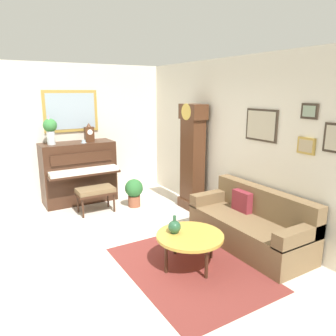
% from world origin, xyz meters
% --- Properties ---
extents(ground_plane, '(6.40, 6.00, 0.10)m').
position_xyz_m(ground_plane, '(0.00, 0.00, -0.05)').
color(ground_plane, beige).
extents(wall_left, '(0.13, 4.90, 2.80)m').
position_xyz_m(wall_left, '(-2.60, 0.01, 1.41)').
color(wall_left, silver).
rests_on(wall_left, ground_plane).
extents(wall_back, '(5.30, 0.13, 2.80)m').
position_xyz_m(wall_back, '(0.02, 2.40, 1.40)').
color(wall_back, silver).
rests_on(wall_back, ground_plane).
extents(area_rug, '(2.10, 1.50, 0.01)m').
position_xyz_m(area_rug, '(1.11, 0.80, 0.00)').
color(area_rug, maroon).
rests_on(area_rug, ground_plane).
extents(piano, '(0.87, 1.44, 1.24)m').
position_xyz_m(piano, '(-2.23, 0.35, 0.63)').
color(piano, '#3D2316').
rests_on(piano, ground_plane).
extents(piano_bench, '(0.42, 0.70, 0.48)m').
position_xyz_m(piano_bench, '(-1.47, 0.42, 0.41)').
color(piano_bench, '#3D2316').
rests_on(piano_bench, ground_plane).
extents(grandfather_clock, '(0.52, 0.34, 2.03)m').
position_xyz_m(grandfather_clock, '(-0.73, 2.12, 0.96)').
color(grandfather_clock, '#4C2B19').
rests_on(grandfather_clock, ground_plane).
extents(couch, '(1.90, 0.80, 0.84)m').
position_xyz_m(couch, '(1.01, 1.97, 0.31)').
color(couch, brown).
rests_on(couch, ground_plane).
extents(coffee_table, '(0.88, 0.88, 0.44)m').
position_xyz_m(coffee_table, '(1.04, 0.85, 0.41)').
color(coffee_table, gold).
rests_on(coffee_table, ground_plane).
extents(mantel_clock, '(0.13, 0.18, 0.38)m').
position_xyz_m(mantel_clock, '(-2.23, 0.60, 1.42)').
color(mantel_clock, '#4C2B19').
rests_on(mantel_clock, piano).
extents(flower_vase, '(0.26, 0.26, 0.58)m').
position_xyz_m(flower_vase, '(-2.23, -0.15, 1.56)').
color(flower_vase, silver).
rests_on(flower_vase, piano).
extents(teacup, '(0.12, 0.12, 0.06)m').
position_xyz_m(teacup, '(-2.11, 0.44, 1.27)').
color(teacup, '#ADC6D6').
rests_on(teacup, piano).
extents(green_jug, '(0.17, 0.17, 0.24)m').
position_xyz_m(green_jug, '(0.89, 0.70, 0.52)').
color(green_jug, '#234C33').
rests_on(green_jug, coffee_table).
extents(potted_plant, '(0.36, 0.36, 0.56)m').
position_xyz_m(potted_plant, '(-1.38, 1.18, 0.32)').
color(potted_plant, '#935138').
rests_on(potted_plant, ground_plane).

